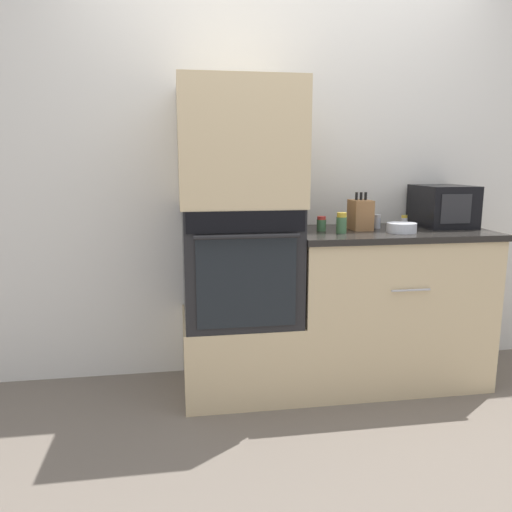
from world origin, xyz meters
TOP-DOWN VIEW (x-y plane):
  - ground_plane at (0.00, 0.00)m, footprint 12.00×12.00m
  - wall_back at (0.00, 0.63)m, footprint 8.00×0.05m
  - oven_cabinet_base at (-0.33, 0.30)m, footprint 0.65×0.60m
  - wall_oven at (-0.33, 0.30)m, footprint 0.63×0.64m
  - oven_cabinet_upper at (-0.33, 0.30)m, footprint 0.65×0.60m
  - counter_unit at (0.57, 0.30)m, footprint 1.15×0.63m
  - microwave at (0.95, 0.40)m, footprint 0.30×0.37m
  - knife_block at (0.40, 0.33)m, footprint 0.11×0.16m
  - bowl at (0.59, 0.19)m, footprint 0.17×0.17m
  - condiment_jar_near at (0.52, 0.37)m, footprint 0.04×0.04m
  - condiment_jar_mid at (0.24, 0.21)m, footprint 0.06×0.06m
  - condiment_jar_far at (0.16, 0.32)m, footprint 0.05×0.05m
  - condiment_jar_back at (0.71, 0.41)m, footprint 0.04×0.04m

SIDE VIEW (x-z plane):
  - ground_plane at x=0.00m, z-range 0.00..0.00m
  - oven_cabinet_base at x=-0.33m, z-range 0.00..0.44m
  - counter_unit at x=0.57m, z-range 0.00..0.93m
  - wall_oven at x=-0.33m, z-range 0.44..1.08m
  - bowl at x=0.59m, z-range 0.93..0.98m
  - condiment_jar_back at x=0.71m, z-range 0.93..1.00m
  - condiment_jar_near at x=0.52m, z-range 0.93..1.01m
  - condiment_jar_far at x=0.16m, z-range 0.93..1.01m
  - condiment_jar_mid at x=0.24m, z-range 0.93..1.04m
  - knife_block at x=0.40m, z-range 0.91..1.13m
  - microwave at x=0.95m, z-range 0.93..1.18m
  - wall_back at x=0.00m, z-range 0.00..2.50m
  - oven_cabinet_upper at x=-0.33m, z-range 1.08..1.74m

